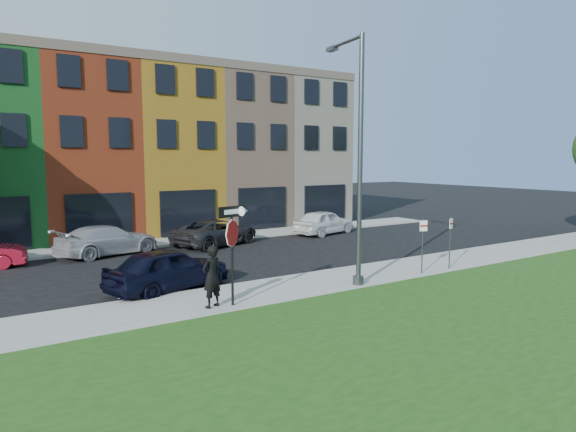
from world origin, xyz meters
TOP-DOWN VIEW (x-y plane):
  - ground at (0.00, 0.00)m, footprint 120.00×120.00m
  - sidewalk_near at (2.00, 3.00)m, footprint 40.00×3.00m
  - sidewalk_far at (-3.00, 15.00)m, footprint 40.00×2.40m
  - rowhouse_block at (-2.50, 21.18)m, footprint 30.00×10.12m
  - stop_sign at (-4.34, 2.01)m, footprint 1.02×0.31m
  - man at (-4.96, 2.18)m, footprint 1.00×0.92m
  - sedan_near at (-5.21, 5.29)m, footprint 4.09×5.44m
  - parked_car_silver at (-5.31, 13.31)m, footprint 4.63×6.04m
  - parked_car_dark at (0.23, 12.94)m, footprint 6.00×6.79m
  - parked_car_white at (7.49, 12.95)m, footprint 3.93×5.27m
  - street_lamp at (0.71, 2.09)m, footprint 0.69×2.57m
  - parking_sign_a at (3.99, 1.89)m, footprint 0.31×0.15m
  - parking_sign_b at (5.63, 1.89)m, footprint 0.31×0.13m

SIDE VIEW (x-z plane):
  - ground at x=0.00m, z-range 0.00..0.00m
  - sidewalk_near at x=2.00m, z-range 0.00..0.12m
  - sidewalk_far at x=-3.00m, z-range 0.00..0.12m
  - parked_car_dark at x=0.23m, z-range 0.00..1.42m
  - parked_car_silver at x=-5.31m, z-range 0.00..1.45m
  - parked_car_white at x=7.49m, z-range 0.00..1.50m
  - sedan_near at x=-5.21m, z-range 0.00..1.54m
  - man at x=-4.96m, z-range 0.12..2.04m
  - parking_sign_b at x=5.63m, z-range 0.39..2.57m
  - parking_sign_a at x=3.99m, z-range 0.39..2.60m
  - stop_sign at x=-4.34m, z-range 0.78..3.89m
  - street_lamp at x=0.71m, z-range 0.15..8.99m
  - rowhouse_block at x=-2.50m, z-range -0.01..9.99m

